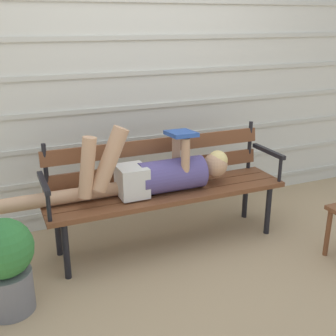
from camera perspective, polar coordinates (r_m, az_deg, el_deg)
The scene contains 5 objects.
ground_plane at distance 3.23m, azimuth 1.00°, elevation -11.20°, with size 12.00×12.00×0.00m, color tan.
house_siding at distance 3.53m, azimuth -4.22°, elevation 12.70°, with size 4.89×0.08×2.47m.
park_bench at distance 3.19m, azimuth -0.47°, elevation -1.94°, with size 1.82×0.44×0.85m.
reclining_person at distance 3.05m, azimuth -1.98°, elevation -0.74°, with size 1.67×0.26×0.55m.
potted_plant at distance 2.66m, azimuth -21.11°, elevation -11.85°, with size 0.35×0.35×0.59m.
Camera 1 is at (-1.15, -2.53, 1.64)m, focal length 45.23 mm.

